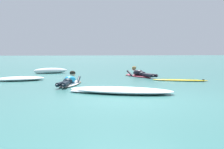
% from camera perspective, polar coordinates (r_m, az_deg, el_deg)
% --- Properties ---
extents(ground_plane, '(120.00, 120.00, 0.00)m').
position_cam_1_polar(ground_plane, '(18.35, -2.36, 0.28)').
color(ground_plane, '#387A75').
extents(surfer_near, '(1.10, 2.64, 0.53)m').
position_cam_1_polar(surfer_near, '(12.02, -7.44, -1.22)').
color(surfer_near, white).
rests_on(surfer_near, ground).
extents(surfer_far, '(1.22, 2.46, 0.54)m').
position_cam_1_polar(surfer_far, '(15.65, 4.86, 0.10)').
color(surfer_far, '#E54C66').
rests_on(surfer_far, ground).
extents(drifting_surfboard, '(2.29, 1.31, 0.16)m').
position_cam_1_polar(drifting_surfboard, '(13.88, 11.77, -0.95)').
color(drifting_surfboard, yellow).
rests_on(drifting_surfboard, ground).
extents(whitewater_front, '(3.37, 2.37, 0.17)m').
position_cam_1_polar(whitewater_front, '(9.76, 1.52, -2.77)').
color(whitewater_front, white).
rests_on(whitewater_front, ground).
extents(whitewater_mid_left, '(1.94, 1.04, 0.30)m').
position_cam_1_polar(whitewater_mid_left, '(18.33, -10.64, 0.64)').
color(whitewater_mid_left, white).
rests_on(whitewater_mid_left, ground).
extents(whitewater_mid_right, '(2.25, 1.61, 0.17)m').
position_cam_1_polar(whitewater_mid_right, '(14.28, -15.74, -0.70)').
color(whitewater_mid_right, white).
rests_on(whitewater_mid_right, ground).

